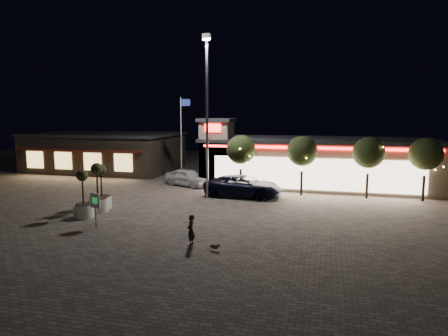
% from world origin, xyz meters
% --- Properties ---
extents(ground, '(90.00, 90.00, 0.00)m').
position_xyz_m(ground, '(0.00, 0.00, 0.00)').
color(ground, '#73685D').
rests_on(ground, ground).
extents(retail_building, '(20.40, 8.40, 6.10)m').
position_xyz_m(retail_building, '(9.51, 15.82, 2.21)').
color(retail_building, tan).
rests_on(retail_building, ground).
extents(restaurant_building, '(16.40, 11.00, 4.30)m').
position_xyz_m(restaurant_building, '(-14.00, 19.97, 2.16)').
color(restaurant_building, '#382D23').
rests_on(restaurant_building, ground).
extents(floodlight_pole, '(0.60, 0.40, 12.38)m').
position_xyz_m(floodlight_pole, '(2.00, 8.00, 7.02)').
color(floodlight_pole, gray).
rests_on(floodlight_pole, ground).
extents(flagpole, '(0.95, 0.10, 8.00)m').
position_xyz_m(flagpole, '(-1.90, 13.00, 4.74)').
color(flagpole, white).
rests_on(flagpole, ground).
extents(string_tree_a, '(2.42, 2.42, 4.79)m').
position_xyz_m(string_tree_a, '(4.00, 11.00, 3.56)').
color(string_tree_a, '#332319').
rests_on(string_tree_a, ground).
extents(string_tree_b, '(2.42, 2.42, 4.79)m').
position_xyz_m(string_tree_b, '(9.00, 11.00, 3.56)').
color(string_tree_b, '#332319').
rests_on(string_tree_b, ground).
extents(string_tree_c, '(2.42, 2.42, 4.79)m').
position_xyz_m(string_tree_c, '(14.00, 11.00, 3.56)').
color(string_tree_c, '#332319').
rests_on(string_tree_c, ground).
extents(string_tree_d, '(2.42, 2.42, 4.79)m').
position_xyz_m(string_tree_d, '(18.00, 11.00, 3.56)').
color(string_tree_d, '#332319').
rests_on(string_tree_d, ground).
extents(pickup_truck, '(6.32, 3.24, 1.71)m').
position_xyz_m(pickup_truck, '(4.61, 9.18, 0.85)').
color(pickup_truck, black).
rests_on(pickup_truck, ground).
extents(white_sedan, '(4.89, 3.49, 1.55)m').
position_xyz_m(white_sedan, '(-1.26, 12.56, 0.77)').
color(white_sedan, silver).
rests_on(white_sedan, ground).
extents(pedestrian, '(0.38, 0.57, 1.56)m').
position_xyz_m(pedestrian, '(4.47, -2.97, 0.78)').
color(pedestrian, black).
rests_on(pedestrian, ground).
extents(dog, '(0.46, 0.17, 0.25)m').
position_xyz_m(dog, '(5.90, -3.47, 0.24)').
color(dog, '#59514C').
rests_on(dog, ground).
extents(planter_left, '(1.26, 1.26, 3.11)m').
position_xyz_m(planter_left, '(-4.05, 2.82, 0.96)').
color(planter_left, silver).
rests_on(planter_left, ground).
extents(planter_mid, '(1.24, 1.24, 3.04)m').
position_xyz_m(planter_mid, '(-3.89, 0.44, 0.94)').
color(planter_mid, silver).
rests_on(planter_mid, ground).
extents(planter_right, '(1.34, 1.34, 3.30)m').
position_xyz_m(planter_right, '(-3.82, 1.99, 1.02)').
color(planter_right, silver).
rests_on(planter_right, ground).
extents(valet_sign, '(0.67, 0.15, 2.02)m').
position_xyz_m(valet_sign, '(-1.91, -1.32, 1.41)').
color(valet_sign, gray).
rests_on(valet_sign, ground).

